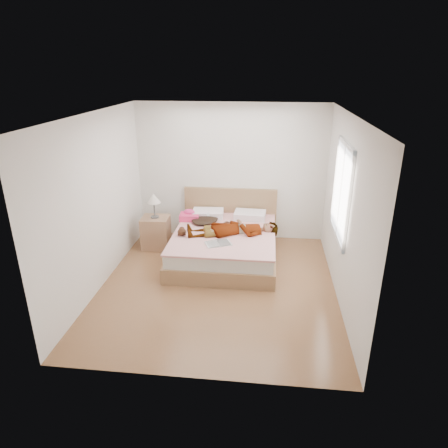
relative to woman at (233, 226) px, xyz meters
name	(u,v)px	position (x,y,z in m)	size (l,w,h in m)	color
ground	(218,286)	(-0.15, -0.96, -0.62)	(4.00, 4.00, 0.00)	#53331A
woman	(233,226)	(0.00, 0.00, 0.00)	(0.60, 1.61, 0.22)	white
hair	(205,219)	(-0.57, 0.45, -0.07)	(0.47, 0.58, 0.09)	black
phone	(208,214)	(-0.50, 0.40, 0.05)	(0.04, 0.09, 0.01)	silver
room_shell	(341,192)	(1.62, -0.66, 0.88)	(4.00, 4.00, 4.00)	white
bed	(225,242)	(-0.15, 0.08, -0.34)	(1.80, 2.08, 1.00)	olive
towel	(190,216)	(-0.87, 0.52, -0.03)	(0.37, 0.31, 0.19)	#F84367
magazine	(218,243)	(-0.20, -0.51, -0.10)	(0.48, 0.41, 0.02)	silver
coffee_mug	(212,233)	(-0.34, -0.17, -0.06)	(0.13, 0.10, 0.10)	silver
plush_toy	(182,231)	(-0.86, -0.22, -0.04)	(0.18, 0.24, 0.13)	black
nightstand	(156,230)	(-1.48, 0.32, -0.27)	(0.51, 0.46, 1.06)	brown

